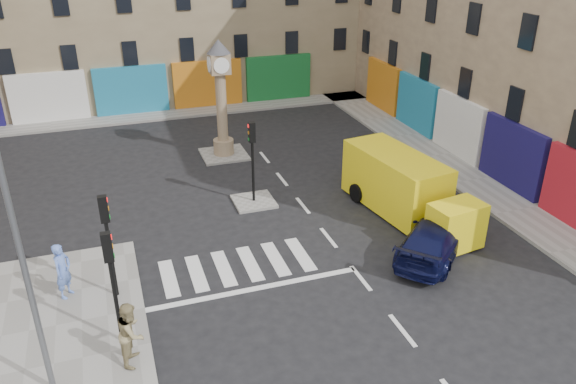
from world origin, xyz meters
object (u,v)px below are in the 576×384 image
lamp_post (17,240)px  pedestrian_tan (131,333)px  navy_sedan (433,239)px  traffic_light_island (252,149)px  yellow_van (405,188)px  pedestrian_blue (63,271)px  traffic_light_left_far (107,231)px  traffic_light_left_near (111,271)px  clock_pillar (221,92)px

lamp_post → pedestrian_tan: bearing=10.1°
lamp_post → navy_sedan: (13.43, 2.73, -4.09)m
traffic_light_island → navy_sedan: bearing=-51.0°
traffic_light_island → yellow_van: (5.80, -3.20, -1.32)m
pedestrian_blue → traffic_light_island: bearing=-25.3°
traffic_light_left_far → traffic_light_island: size_ratio=1.00×
traffic_light_left_near → clock_pillar: 15.19m
navy_sedan → pedestrian_tan: bearing=59.5°
pedestrian_blue → pedestrian_tan: 4.33m
traffic_light_left_near → navy_sedan: size_ratio=0.77×
yellow_van → navy_sedan: bearing=-108.4°
traffic_light_left_near → pedestrian_blue: bearing=118.7°
traffic_light_island → pedestrian_blue: 9.40m
traffic_light_left_far → traffic_light_island: (6.30, 5.40, -0.03)m
traffic_light_left_far → traffic_light_island: traffic_light_left_far is taller
lamp_post → traffic_light_island: bearing=48.3°
yellow_van → pedestrian_tan: (-11.80, -5.61, -0.14)m
traffic_light_left_near → traffic_light_island: (6.30, 7.80, -0.03)m
traffic_light_island → yellow_van: size_ratio=0.51×
clock_pillar → pedestrian_tan: bearing=-112.1°
clock_pillar → navy_sedan: bearing=-67.2°
traffic_light_left_far → traffic_light_left_near: bearing=-90.0°
lamp_post → clock_pillar: bearing=61.6°
clock_pillar → pedestrian_blue: bearing=-125.8°
traffic_light_left_far → clock_pillar: clock_pillar is taller
traffic_light_left_far → pedestrian_blue: bearing=162.8°
navy_sedan → traffic_light_left_near: bearing=54.3°
traffic_light_left_near → navy_sedan: bearing=6.6°
lamp_post → pedestrian_tan: 4.29m
lamp_post → pedestrian_blue: 5.64m
navy_sedan → traffic_light_island: bearing=-3.3°
traffic_light_left_near → traffic_light_island: traffic_light_left_near is taller
traffic_light_island → navy_sedan: traffic_light_island is taller
pedestrian_tan → traffic_light_island: bearing=-16.9°
traffic_light_left_far → pedestrian_blue: (-1.58, 0.49, -1.49)m
traffic_light_left_near → lamp_post: size_ratio=0.45×
pedestrian_blue → pedestrian_tan: size_ratio=1.01×
traffic_light_left_near → pedestrian_tan: 1.82m
traffic_light_island → pedestrian_tan: 10.76m
clock_pillar → yellow_van: size_ratio=0.84×
yellow_van → traffic_light_left_far: bearing=-178.2°
traffic_light_left_near → traffic_light_left_far: bearing=90.0°
yellow_van → pedestrian_blue: yellow_van is taller
traffic_light_island → yellow_van: traffic_light_island is taller
clock_pillar → pedestrian_tan: (-6.00, -14.80, -2.42)m
navy_sedan → yellow_van: size_ratio=0.66×
traffic_light_island → navy_sedan: 8.53m
traffic_light_left_far → navy_sedan: 11.74m
traffic_light_left_near → clock_pillar: clock_pillar is taller
navy_sedan → yellow_van: bearing=-52.2°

